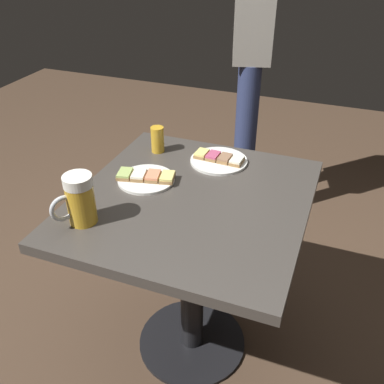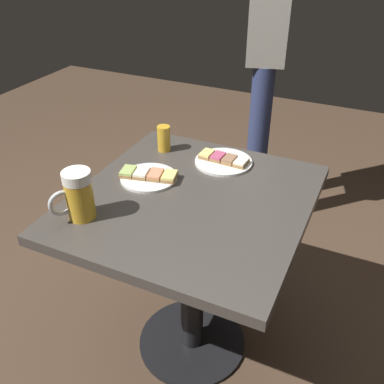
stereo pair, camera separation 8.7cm
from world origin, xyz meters
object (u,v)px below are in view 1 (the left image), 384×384
plate_far (219,160)px  patron_standing (251,45)px  beer_glass_small (158,139)px  beer_mug (79,200)px  plate_near (146,178)px

plate_far → patron_standing: bearing=6.6°
plate_far → beer_glass_small: (-0.00, 0.25, 0.04)m
beer_mug → patron_standing: bearing=-8.1°
plate_near → plate_far: size_ratio=0.97×
beer_glass_small → patron_standing: bearing=-11.9°
plate_far → patron_standing: (0.77, 0.09, 0.24)m
plate_near → plate_far: bearing=-41.7°
beer_glass_small → patron_standing: patron_standing is taller
beer_glass_small → patron_standing: size_ratio=0.06×
beer_mug → plate_far: bearing=-28.0°
plate_near → beer_glass_small: size_ratio=2.05×
plate_near → patron_standing: 1.02m
beer_mug → patron_standing: size_ratio=0.10×
beer_mug → beer_glass_small: size_ratio=1.56×
plate_near → beer_glass_small: (0.22, 0.06, 0.04)m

